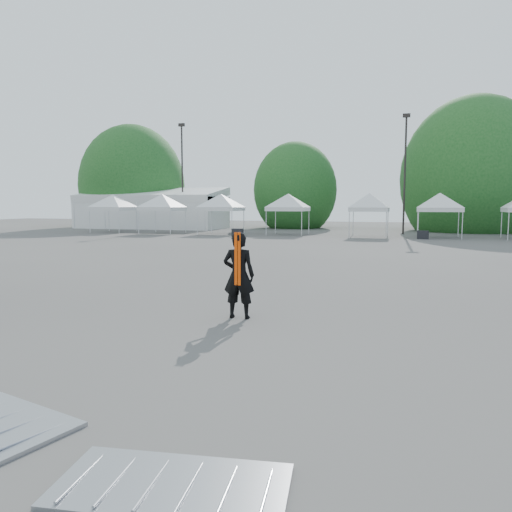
% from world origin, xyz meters
% --- Properties ---
extents(ground, '(120.00, 120.00, 0.00)m').
position_xyz_m(ground, '(0.00, 0.00, 0.00)').
color(ground, '#474442').
rests_on(ground, ground).
extents(marquee, '(15.00, 6.25, 4.23)m').
position_xyz_m(marquee, '(-22.00, 35.00, 1.97)').
color(marquee, silver).
rests_on(marquee, ground).
extents(light_pole_west, '(0.60, 0.25, 10.30)m').
position_xyz_m(light_pole_west, '(-18.00, 34.00, 5.77)').
color(light_pole_west, black).
rests_on(light_pole_west, ground).
extents(light_pole_east, '(0.60, 0.25, 9.80)m').
position_xyz_m(light_pole_east, '(3.00, 32.00, 5.52)').
color(light_pole_east, black).
rests_on(light_pole_east, ground).
extents(tree_far_w, '(4.80, 4.80, 7.30)m').
position_xyz_m(tree_far_w, '(-26.00, 38.00, 4.54)').
color(tree_far_w, '#382314').
rests_on(tree_far_w, ground).
extents(tree_mid_w, '(4.16, 4.16, 6.33)m').
position_xyz_m(tree_mid_w, '(-8.00, 40.00, 3.93)').
color(tree_mid_w, '#382314').
rests_on(tree_mid_w, ground).
extents(tree_mid_e, '(5.12, 5.12, 7.79)m').
position_xyz_m(tree_mid_e, '(9.00, 39.00, 4.84)').
color(tree_mid_e, '#382314').
rests_on(tree_mid_e, ground).
extents(tent_a, '(4.39, 4.39, 3.88)m').
position_xyz_m(tent_a, '(-21.68, 27.53, 3.06)').
color(tent_a, silver).
rests_on(tent_a, ground).
extents(tent_b, '(4.40, 4.40, 3.88)m').
position_xyz_m(tent_b, '(-16.59, 27.04, 3.06)').
color(tent_b, silver).
rests_on(tent_b, ground).
extents(tent_c, '(4.51, 4.51, 3.88)m').
position_xyz_m(tent_c, '(-11.55, 27.79, 3.06)').
color(tent_c, silver).
rests_on(tent_c, ground).
extents(tent_d, '(4.37, 4.37, 3.88)m').
position_xyz_m(tent_d, '(-5.99, 28.49, 3.06)').
color(tent_d, silver).
rests_on(tent_d, ground).
extents(tent_e, '(4.07, 4.07, 3.88)m').
position_xyz_m(tent_e, '(0.54, 27.81, 3.06)').
color(tent_e, silver).
rests_on(tent_e, ground).
extents(tent_f, '(4.48, 4.48, 3.88)m').
position_xyz_m(tent_f, '(5.58, 28.22, 3.06)').
color(tent_f, silver).
rests_on(tent_f, ground).
extents(man, '(0.74, 0.53, 1.91)m').
position_xyz_m(man, '(-0.04, -0.92, 0.96)').
color(man, black).
rests_on(man, ground).
extents(barrier_mid, '(2.19, 1.29, 0.07)m').
position_xyz_m(barrier_mid, '(1.57, -7.38, 0.03)').
color(barrier_mid, '#94979C').
rests_on(barrier_mid, ground).
extents(crate_west, '(0.82, 0.66, 0.62)m').
position_xyz_m(crate_west, '(-9.18, 25.15, 0.31)').
color(crate_west, black).
rests_on(crate_west, ground).
extents(crate_mid, '(0.82, 0.67, 0.60)m').
position_xyz_m(crate_mid, '(4.44, 26.43, 0.30)').
color(crate_mid, black).
rests_on(crate_mid, ground).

